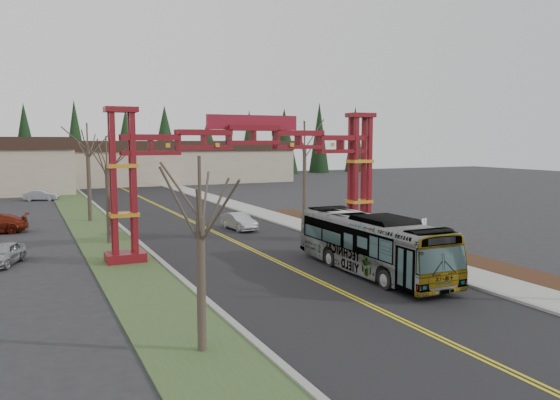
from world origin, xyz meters
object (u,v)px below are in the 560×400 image
bare_tree_right_far (305,146)px  parked_car_far_a (41,195)px  silver_sedan (239,221)px  bare_tree_median_near (200,218)px  transit_bus (371,244)px  street_sign (424,228)px  retail_building_east (170,161)px  barrel_north (357,227)px  gateway_arch (253,157)px  bare_tree_median_mid (107,166)px  barrel_south (374,235)px  barrel_mid (360,231)px  parked_car_near_a (3,254)px  bare_tree_median_far (88,150)px

bare_tree_right_far → parked_car_far_a: bearing=129.4°
silver_sedan → bare_tree_median_near: 25.37m
transit_bus → street_sign: 6.65m
retail_building_east → barrel_north: bearing=-90.5°
gateway_arch → bare_tree_median_near: gateway_arch is taller
bare_tree_median_mid → barrel_south: (16.72, -7.18, -4.87)m
bare_tree_median_near → barrel_mid: (16.81, 15.87, -4.03)m
gateway_arch → barrel_south: gateway_arch is taller
silver_sedan → bare_tree_median_mid: size_ratio=0.55×
transit_bus → barrel_north: transit_bus is taller
transit_bus → barrel_north: 12.49m
retail_building_east → bare_tree_median_mid: size_ratio=5.19×
barrel_mid → gateway_arch: bearing=-173.3°
transit_bus → bare_tree_right_far: bare_tree_right_far is taller
transit_bus → bare_tree_right_far: bearing=72.4°
bare_tree_median_mid → bare_tree_right_far: bare_tree_right_far is taller
transit_bus → bare_tree_right_far: 21.83m
retail_building_east → barrel_north: size_ratio=37.13×
parked_car_near_a → bare_tree_median_mid: 8.88m
bare_tree_median_mid → barrel_north: bearing=-12.2°
bare_tree_median_mid → bare_tree_right_far: size_ratio=0.84×
bare_tree_median_far → transit_bus: bearing=-66.5°
bare_tree_median_mid → barrel_mid: size_ratio=7.31×
silver_sedan → bare_tree_median_far: bearing=130.6°
gateway_arch → silver_sedan: (2.13, 8.09, -5.31)m
parked_car_far_a → barrel_north: parked_car_far_a is taller
parked_car_far_a → bare_tree_median_far: bearing=-152.6°
gateway_arch → bare_tree_median_near: 16.92m
bare_tree_median_near → barrel_mid: size_ratio=6.52×
barrel_mid → retail_building_east: bearing=88.9°
bare_tree_median_mid → barrel_south: 18.84m
parked_car_near_a → barrel_mid: size_ratio=3.72×
retail_building_east → street_sign: 67.26m
bare_tree_median_near → street_sign: size_ratio=2.96×
bare_tree_median_mid → bare_tree_median_far: size_ratio=0.86×
parked_car_near_a → barrel_mid: 23.20m
gateway_arch → bare_tree_median_near: (-8.00, -14.84, -1.46)m
silver_sedan → gateway_arch: bearing=-110.3°
bare_tree_right_far → barrel_mid: bare_tree_right_far is taller
gateway_arch → bare_tree_median_far: bearing=114.2°
parked_car_near_a → bare_tree_median_mid: size_ratio=0.51×
bare_tree_median_far → bare_tree_right_far: size_ratio=0.97×
bare_tree_median_near → bare_tree_median_far: (0.00, 32.65, 1.67)m
bare_tree_median_far → barrel_mid: 24.42m
gateway_arch → barrel_south: bearing=-5.2°
barrel_mid → bare_tree_median_near: bearing=-136.6°
bare_tree_median_far → barrel_south: (16.72, -18.60, -5.72)m
bare_tree_median_near → barrel_mid: bearing=43.4°
bare_tree_right_far → barrel_south: bare_tree_right_far is taller
transit_bus → bare_tree_median_near: size_ratio=1.74×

